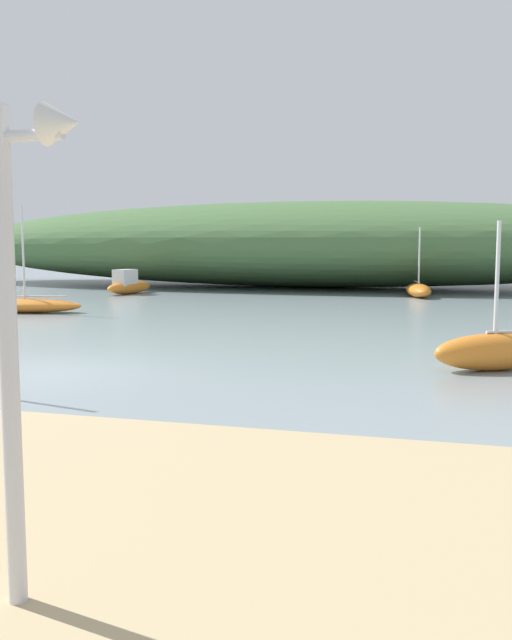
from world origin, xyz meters
The scene contains 6 objects.
ground_plane centered at (0.00, 0.00, 0.00)m, with size 120.00×120.00×0.00m, color gray.
distant_hill centered at (-0.45, 28.92, 2.52)m, with size 46.71×13.99×5.04m, color #476B3D.
sailboat_centre_water centered at (6.51, 21.86, 0.34)m, with size 1.70×3.52×3.32m.
motorboat_mid_channel centered at (-7.77, 20.11, 0.46)m, with size 1.57×3.44×1.25m.
sailboat_inner_mooring centered at (-7.21, 10.36, 0.27)m, with size 4.42×1.92×3.89m.
sailboat_east_reach centered at (8.64, 2.63, 0.39)m, with size 2.63×1.84×2.96m.
Camera 1 is at (7.59, -11.55, 2.49)m, focal length 38.34 mm.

